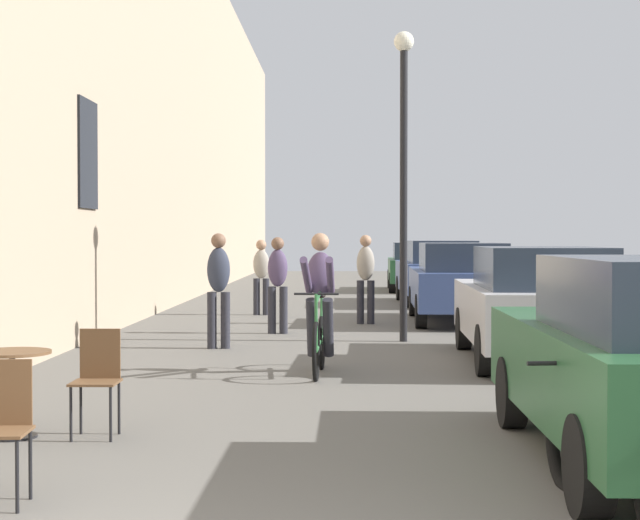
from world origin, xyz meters
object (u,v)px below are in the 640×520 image
(pedestrian_furthest, at_px, (261,273))
(parked_motorcycle, at_px, (613,453))
(cyclist_on_bicycle, at_px, (320,307))
(pedestrian_mid, at_px, (278,279))
(cafe_chair_near_toward_street, at_px, (1,421))
(parked_car_fourth, at_px, (439,271))
(pedestrian_near, at_px, (219,284))
(cafe_table_mid, at_px, (12,375))
(pedestrian_far, at_px, (366,274))
(parked_car_second, at_px, (536,303))
(parked_car_third, at_px, (460,281))
(parked_car_fifth, at_px, (417,266))
(cafe_chair_mid_toward_street, at_px, (97,374))
(street_lamp, at_px, (404,145))

(pedestrian_furthest, relative_size, parked_motorcycle, 0.75)
(cyclist_on_bicycle, bearing_deg, pedestrian_mid, 99.50)
(cafe_chair_near_toward_street, bearing_deg, parked_car_fourth, 76.33)
(pedestrian_near, bearing_deg, cafe_chair_near_toward_street, -91.98)
(cafe_table_mid, distance_m, pedestrian_far, 11.35)
(cafe_table_mid, xyz_separation_m, pedestrian_near, (0.90, 6.64, 0.45))
(pedestrian_mid, height_order, parked_motorcycle, pedestrian_mid)
(cafe_table_mid, bearing_deg, parked_car_second, 43.58)
(parked_car_third, relative_size, parked_car_fifth, 1.04)
(cafe_chair_mid_toward_street, height_order, pedestrian_furthest, pedestrian_furthest)
(pedestrian_far, bearing_deg, parked_car_fifth, 80.99)
(parked_motorcycle, bearing_deg, pedestrian_mid, 103.36)
(cafe_chair_mid_toward_street, distance_m, pedestrian_near, 6.58)
(parked_motorcycle, bearing_deg, pedestrian_near, 110.79)
(pedestrian_mid, height_order, parked_car_fourth, pedestrian_mid)
(street_lamp, relative_size, parked_car_second, 1.12)
(cafe_chair_near_toward_street, distance_m, parked_motorcycle, 3.73)
(street_lamp, bearing_deg, cyclist_on_bicycle, -108.61)
(cafe_table_mid, xyz_separation_m, street_lamp, (3.71, 7.71, 2.59))
(parked_car_third, distance_m, parked_car_fifth, 11.35)
(pedestrian_mid, height_order, parked_car_fifth, pedestrian_mid)
(pedestrian_furthest, distance_m, parked_car_fourth, 5.37)
(cafe_chair_near_toward_street, xyz_separation_m, pedestrian_far, (2.58, 12.92, 0.44))
(parked_car_second, bearing_deg, pedestrian_near, 159.92)
(pedestrian_near, bearing_deg, parked_car_fifth, 75.45)
(pedestrian_mid, distance_m, parked_car_fourth, 8.32)
(cyclist_on_bicycle, bearing_deg, cafe_table_mid, -121.55)
(pedestrian_near, height_order, street_lamp, street_lamp)
(pedestrian_furthest, height_order, parked_car_fourth, pedestrian_furthest)
(cafe_chair_mid_toward_street, relative_size, cyclist_on_bicycle, 0.51)
(street_lamp, xyz_separation_m, parked_car_fifth, (1.33, 14.87, -2.34))
(cyclist_on_bicycle, bearing_deg, parked_motorcycle, -73.73)
(cafe_table_mid, xyz_separation_m, cafe_chair_mid_toward_street, (0.69, 0.08, -0.00))
(pedestrian_far, distance_m, parked_car_fifth, 11.84)
(pedestrian_far, relative_size, parked_car_fourth, 0.38)
(pedestrian_mid, distance_m, parked_car_second, 5.36)
(cyclist_on_bicycle, bearing_deg, pedestrian_near, 120.61)
(parked_car_fifth, bearing_deg, pedestrian_mid, -104.03)
(pedestrian_near, height_order, pedestrian_furthest, pedestrian_near)
(cafe_chair_near_toward_street, bearing_deg, parked_car_second, 56.43)
(pedestrian_near, xyz_separation_m, parked_car_third, (4.12, 4.59, -0.17))
(cyclist_on_bicycle, xyz_separation_m, pedestrian_mid, (-0.83, 4.95, 0.12))
(cyclist_on_bicycle, height_order, pedestrian_far, cyclist_on_bicycle)
(parked_car_second, distance_m, parked_car_fifth, 17.55)
(cyclist_on_bicycle, xyz_separation_m, parked_motorcycle, (1.86, -6.36, -0.41))
(cafe_chair_near_toward_street, bearing_deg, pedestrian_near, 88.02)
(cafe_chair_mid_toward_street, height_order, parked_car_fifth, parked_car_fifth)
(cafe_chair_near_toward_street, height_order, cafe_chair_mid_toward_street, same)
(cafe_table_mid, relative_size, pedestrian_mid, 0.44)
(parked_car_third, bearing_deg, parked_car_second, -87.44)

